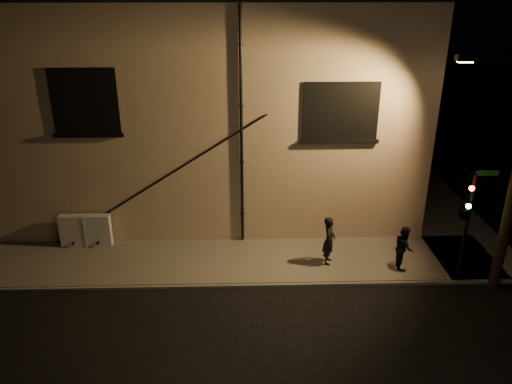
{
  "coord_description": "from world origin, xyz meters",
  "views": [
    {
      "loc": [
        -1.81,
        -13.65,
        9.06
      ],
      "look_at": [
        -1.33,
        1.8,
        2.54
      ],
      "focal_mm": 35.0,
      "sensor_mm": 36.0,
      "label": 1
    }
  ],
  "objects_px": {
    "utility_cabinet": "(86,230)",
    "pedestrian_a": "(329,240)",
    "traffic_signal": "(465,208)",
    "pedestrian_b": "(404,247)"
  },
  "relations": [
    {
      "from": "pedestrian_a",
      "to": "pedestrian_b",
      "type": "distance_m",
      "value": 2.49
    },
    {
      "from": "traffic_signal",
      "to": "pedestrian_b",
      "type": "bearing_deg",
      "value": 156.74
    },
    {
      "from": "utility_cabinet",
      "to": "pedestrian_b",
      "type": "xyz_separation_m",
      "value": [
        11.11,
        -1.86,
        0.15
      ]
    },
    {
      "from": "pedestrian_a",
      "to": "traffic_signal",
      "type": "relative_size",
      "value": 0.47
    },
    {
      "from": "pedestrian_b",
      "to": "traffic_signal",
      "type": "bearing_deg",
      "value": -107.4
    },
    {
      "from": "utility_cabinet",
      "to": "pedestrian_b",
      "type": "bearing_deg",
      "value": -9.52
    },
    {
      "from": "utility_cabinet",
      "to": "traffic_signal",
      "type": "relative_size",
      "value": 0.5
    },
    {
      "from": "pedestrian_a",
      "to": "traffic_signal",
      "type": "bearing_deg",
      "value": -88.59
    },
    {
      "from": "utility_cabinet",
      "to": "pedestrian_a",
      "type": "height_order",
      "value": "pedestrian_a"
    },
    {
      "from": "utility_cabinet",
      "to": "traffic_signal",
      "type": "distance_m",
      "value": 13.01
    }
  ]
}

